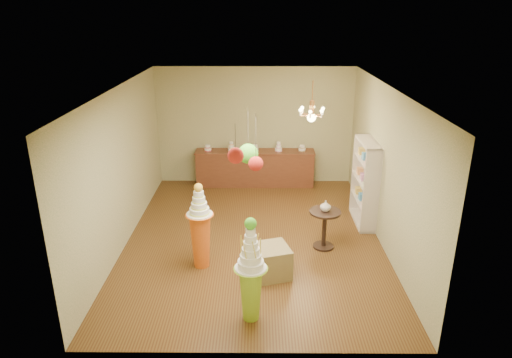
{
  "coord_description": "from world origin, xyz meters",
  "views": [
    {
      "loc": [
        0.1,
        -8.15,
        4.34
      ],
      "look_at": [
        0.05,
        0.0,
        1.27
      ],
      "focal_mm": 32.0,
      "sensor_mm": 36.0,
      "label": 1
    }
  ],
  "objects_px": {
    "sideboard": "(255,167)",
    "round_table": "(325,224)",
    "pedestal_green": "(251,280)",
    "pedestal_orange": "(200,233)"
  },
  "relations": [
    {
      "from": "pedestal_green",
      "to": "sideboard",
      "type": "height_order",
      "value": "pedestal_green"
    },
    {
      "from": "round_table",
      "to": "pedestal_orange",
      "type": "bearing_deg",
      "value": -163.2
    },
    {
      "from": "pedestal_green",
      "to": "pedestal_orange",
      "type": "bearing_deg",
      "value": 121.67
    },
    {
      "from": "pedestal_orange",
      "to": "round_table",
      "type": "bearing_deg",
      "value": 16.8
    },
    {
      "from": "pedestal_green",
      "to": "round_table",
      "type": "xyz_separation_m",
      "value": [
        1.36,
        2.16,
        -0.16
      ]
    },
    {
      "from": "pedestal_orange",
      "to": "sideboard",
      "type": "xyz_separation_m",
      "value": [
        0.92,
        4.0,
        -0.16
      ]
    },
    {
      "from": "sideboard",
      "to": "round_table",
      "type": "bearing_deg",
      "value": -67.83
    },
    {
      "from": "pedestal_orange",
      "to": "pedestal_green",
      "type": "bearing_deg",
      "value": -58.33
    },
    {
      "from": "pedestal_orange",
      "to": "sideboard",
      "type": "height_order",
      "value": "pedestal_orange"
    },
    {
      "from": "sideboard",
      "to": "pedestal_orange",
      "type": "bearing_deg",
      "value": -102.92
    }
  ]
}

